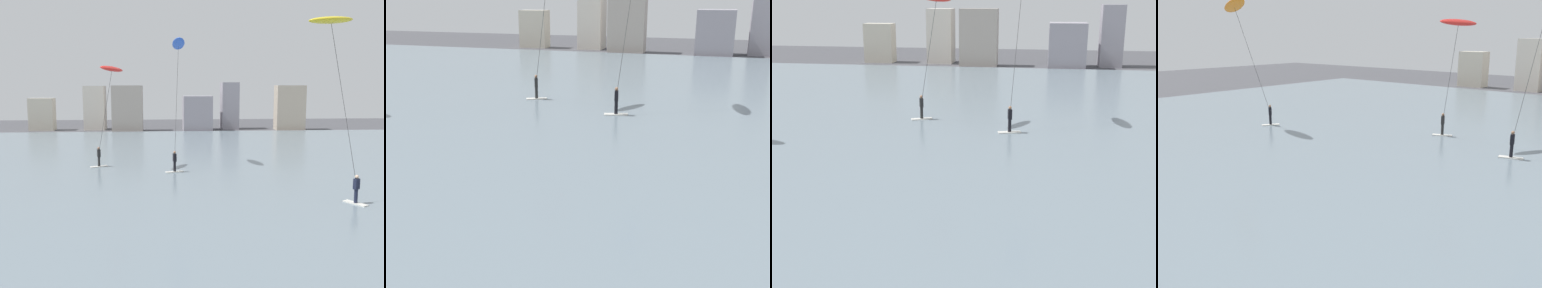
% 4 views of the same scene
% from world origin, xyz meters
% --- Properties ---
extents(kitesurfer_red, '(3.14, 2.91, 8.24)m').
position_xyz_m(kitesurfer_red, '(-6.47, 28.28, 7.08)').
color(kitesurfer_red, silver).
rests_on(kitesurfer_red, water_bay).
extents(kitesurfer_orange, '(4.34, 3.20, 9.99)m').
position_xyz_m(kitesurfer_orange, '(-21.77, 22.04, 8.69)').
color(kitesurfer_orange, silver).
rests_on(kitesurfer_orange, water_bay).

